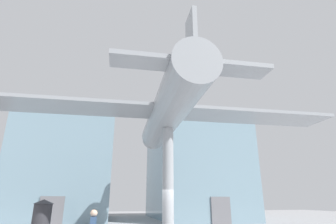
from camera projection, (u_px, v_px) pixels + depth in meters
glass_pavilion_left at (70, 173)px, 28.52m from camera, size 8.62×15.99×10.21m
glass_pavilion_right at (192, 176)px, 31.50m from camera, size 8.62×15.99×10.21m
support_pylon_central at (168, 183)px, 13.21m from camera, size 0.58×0.58×5.68m
suspended_airplane at (167, 113)px, 14.62m from camera, size 18.94×13.12×3.34m
info_kiosk at (41, 219)px, 13.95m from camera, size 1.07×1.07×2.05m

